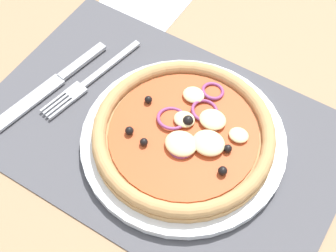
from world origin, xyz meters
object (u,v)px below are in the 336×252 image
object	(u,v)px
knife	(51,86)
plate	(185,138)
napkin	(144,2)
pizza	(186,131)
fork	(88,81)

from	to	relation	value
knife	plate	bearing A→B (deg)	106.88
plate	napkin	size ratio (longest dim) A/B	2.11
plate	pizza	bearing A→B (deg)	-148.58
plate	pizza	size ratio (longest dim) A/B	1.14
knife	pizza	bearing A→B (deg)	106.97
plate	knife	size ratio (longest dim) A/B	1.33
fork	knife	distance (cm)	5.31
pizza	knife	size ratio (longest dim) A/B	1.17
plate	napkin	world-z (taller)	plate
fork	knife	xyz separation A→B (cm)	(4.03, 3.45, 0.03)
pizza	knife	xyz separation A→B (cm)	(20.70, 2.37, -1.97)
plate	knife	distance (cm)	20.78
fork	pizza	bearing A→B (deg)	96.88
pizza	knife	world-z (taller)	pizza
pizza	napkin	distance (cm)	27.14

